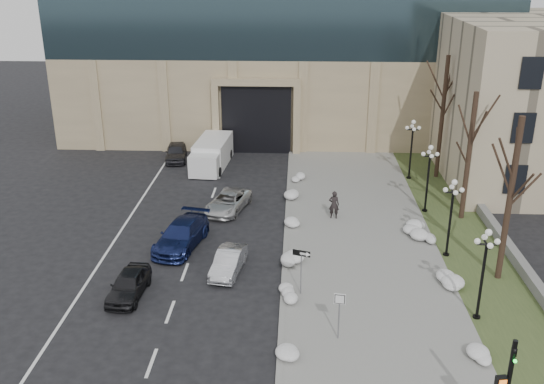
{
  "coord_description": "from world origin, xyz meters",
  "views": [
    {
      "loc": [
        -0.4,
        -19.2,
        16.26
      ],
      "look_at": [
        -1.83,
        13.39,
        3.5
      ],
      "focal_mm": 40.0,
      "sensor_mm": 36.0,
      "label": 1
    }
  ],
  "objects_px": {
    "box_truck": "(212,154)",
    "lamppost_c": "(429,170)",
    "keep_sign": "(339,307)",
    "car_a": "(129,284)",
    "car_c": "(181,235)",
    "car_d": "(228,202)",
    "lamppost_a": "(484,262)",
    "car_b": "(228,262)",
    "pedestrian": "(334,205)",
    "car_e": "(176,152)",
    "lamppost_b": "(452,208)",
    "one_way_sign": "(304,259)",
    "lamppost_d": "(412,141)"
  },
  "relations": [
    {
      "from": "box_truck",
      "to": "lamppost_c",
      "type": "bearing_deg",
      "value": -25.27
    },
    {
      "from": "keep_sign",
      "to": "car_a",
      "type": "bearing_deg",
      "value": 171.02
    },
    {
      "from": "car_a",
      "to": "car_c",
      "type": "height_order",
      "value": "car_c"
    },
    {
      "from": "car_d",
      "to": "lamppost_a",
      "type": "height_order",
      "value": "lamppost_a"
    },
    {
      "from": "car_b",
      "to": "car_c",
      "type": "distance_m",
      "value": 4.35
    },
    {
      "from": "box_truck",
      "to": "pedestrian",
      "type": "bearing_deg",
      "value": -43.32
    },
    {
      "from": "car_a",
      "to": "keep_sign",
      "type": "relative_size",
      "value": 1.6
    },
    {
      "from": "car_d",
      "to": "box_truck",
      "type": "relative_size",
      "value": 0.66
    },
    {
      "from": "car_c",
      "to": "box_truck",
      "type": "bearing_deg",
      "value": 102.6
    },
    {
      "from": "car_a",
      "to": "car_e",
      "type": "height_order",
      "value": "car_e"
    },
    {
      "from": "car_b",
      "to": "lamppost_b",
      "type": "relative_size",
      "value": 0.8
    },
    {
      "from": "car_d",
      "to": "car_e",
      "type": "bearing_deg",
      "value": 132.81
    },
    {
      "from": "car_d",
      "to": "lamppost_a",
      "type": "relative_size",
      "value": 0.97
    },
    {
      "from": "car_c",
      "to": "car_a",
      "type": "bearing_deg",
      "value": -94.41
    },
    {
      "from": "car_b",
      "to": "lamppost_b",
      "type": "xyz_separation_m",
      "value": [
        12.38,
        2.37,
        2.45
      ]
    },
    {
      "from": "car_a",
      "to": "car_b",
      "type": "distance_m",
      "value": 5.51
    },
    {
      "from": "car_e",
      "to": "pedestrian",
      "type": "distance_m",
      "value": 17.47
    },
    {
      "from": "box_truck",
      "to": "lamppost_c",
      "type": "xyz_separation_m",
      "value": [
        15.75,
        -8.97,
        2.03
      ]
    },
    {
      "from": "car_e",
      "to": "lamppost_b",
      "type": "xyz_separation_m",
      "value": [
        19.0,
        -16.96,
        2.36
      ]
    },
    {
      "from": "keep_sign",
      "to": "box_truck",
      "type": "bearing_deg",
      "value": 119.73
    },
    {
      "from": "car_c",
      "to": "one_way_sign",
      "type": "height_order",
      "value": "one_way_sign"
    },
    {
      "from": "car_e",
      "to": "box_truck",
      "type": "bearing_deg",
      "value": -32.34
    },
    {
      "from": "car_d",
      "to": "lamppost_d",
      "type": "distance_m",
      "value": 15.15
    },
    {
      "from": "car_b",
      "to": "car_c",
      "type": "height_order",
      "value": "car_c"
    },
    {
      "from": "keep_sign",
      "to": "car_e",
      "type": "bearing_deg",
      "value": 124.85
    },
    {
      "from": "car_e",
      "to": "lamppost_a",
      "type": "relative_size",
      "value": 0.88
    },
    {
      "from": "car_b",
      "to": "box_truck",
      "type": "height_order",
      "value": "box_truck"
    },
    {
      "from": "car_e",
      "to": "lamppost_a",
      "type": "distance_m",
      "value": 30.28
    },
    {
      "from": "pedestrian",
      "to": "one_way_sign",
      "type": "relative_size",
      "value": 0.73
    },
    {
      "from": "car_b",
      "to": "pedestrian",
      "type": "distance_m",
      "value": 9.62
    },
    {
      "from": "car_a",
      "to": "car_d",
      "type": "relative_size",
      "value": 0.84
    },
    {
      "from": "car_b",
      "to": "keep_sign",
      "type": "distance_m",
      "value": 8.41
    },
    {
      "from": "one_way_sign",
      "to": "car_d",
      "type": "bearing_deg",
      "value": 132.44
    },
    {
      "from": "one_way_sign",
      "to": "lamppost_c",
      "type": "xyz_separation_m",
      "value": [
        8.27,
        11.24,
        0.95
      ]
    },
    {
      "from": "car_b",
      "to": "lamppost_c",
      "type": "distance_m",
      "value": 15.42
    },
    {
      "from": "car_c",
      "to": "lamppost_c",
      "type": "distance_m",
      "value": 16.76
    },
    {
      "from": "car_e",
      "to": "lamppost_c",
      "type": "height_order",
      "value": "lamppost_c"
    },
    {
      "from": "car_b",
      "to": "car_d",
      "type": "xyz_separation_m",
      "value": [
        -0.97,
        8.62,
        0.02
      ]
    },
    {
      "from": "lamppost_c",
      "to": "lamppost_d",
      "type": "distance_m",
      "value": 6.5
    },
    {
      "from": "car_e",
      "to": "box_truck",
      "type": "distance_m",
      "value": 3.59
    },
    {
      "from": "pedestrian",
      "to": "lamppost_c",
      "type": "bearing_deg",
      "value": -161.35
    },
    {
      "from": "box_truck",
      "to": "lamppost_b",
      "type": "relative_size",
      "value": 1.46
    },
    {
      "from": "car_d",
      "to": "lamppost_c",
      "type": "distance_m",
      "value": 13.57
    },
    {
      "from": "car_c",
      "to": "lamppost_c",
      "type": "height_order",
      "value": "lamppost_c"
    },
    {
      "from": "box_truck",
      "to": "one_way_sign",
      "type": "height_order",
      "value": "one_way_sign"
    },
    {
      "from": "box_truck",
      "to": "lamppost_a",
      "type": "distance_m",
      "value": 27.11
    },
    {
      "from": "one_way_sign",
      "to": "car_a",
      "type": "bearing_deg",
      "value": -160.15
    },
    {
      "from": "lamppost_c",
      "to": "car_a",
      "type": "bearing_deg",
      "value": -146.02
    },
    {
      "from": "pedestrian",
      "to": "car_b",
      "type": "bearing_deg",
      "value": 55.74
    },
    {
      "from": "car_b",
      "to": "lamppost_a",
      "type": "relative_size",
      "value": 0.8
    }
  ]
}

